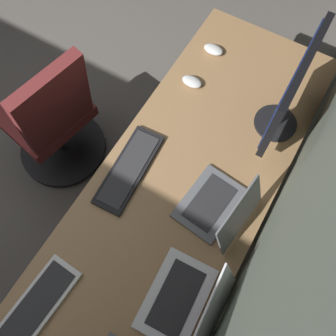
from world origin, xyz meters
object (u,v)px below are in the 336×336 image
(laptop_left, at_px, (221,207))
(mouse_main, at_px, (213,49))
(keyboard_spare, at_px, (129,169))
(monitor_primary, at_px, (291,91))
(keyboard_main, at_px, (33,311))
(office_chair, at_px, (53,121))
(laptop_leftmost, at_px, (190,305))
(mouse_spare, at_px, (192,82))
(drawer_pedestal, at_px, (145,282))

(laptop_left, distance_m, mouse_main, 0.86)
(laptop_left, bearing_deg, keyboard_spare, -85.49)
(monitor_primary, distance_m, mouse_main, 0.56)
(keyboard_main, bearing_deg, mouse_main, 179.57)
(keyboard_spare, bearing_deg, office_chair, -101.10)
(laptop_left, bearing_deg, mouse_main, -150.64)
(laptop_leftmost, bearing_deg, mouse_main, -156.78)
(mouse_main, bearing_deg, monitor_primary, 62.16)
(mouse_main, distance_m, mouse_spare, 0.23)
(monitor_primary, height_order, laptop_leftmost, monitor_primary)
(monitor_primary, relative_size, office_chair, 0.53)
(keyboard_main, bearing_deg, mouse_spare, 179.41)
(drawer_pedestal, height_order, monitor_primary, monitor_primary)
(monitor_primary, distance_m, keyboard_spare, 0.76)
(laptop_left, relative_size, keyboard_spare, 0.75)
(monitor_primary, distance_m, keyboard_main, 1.33)
(drawer_pedestal, distance_m, keyboard_spare, 0.59)
(monitor_primary, bearing_deg, drawer_pedestal, -12.11)
(monitor_primary, relative_size, mouse_main, 4.95)
(drawer_pedestal, relative_size, mouse_main, 6.68)
(keyboard_main, xyz_separation_m, keyboard_spare, (-0.68, -0.00, 0.00))
(laptop_left, xyz_separation_m, mouse_main, (-0.75, -0.42, -0.03))
(mouse_spare, height_order, office_chair, office_chair)
(keyboard_main, bearing_deg, drawer_pedestal, 140.91)
(laptop_left, bearing_deg, keyboard_main, -31.27)
(drawer_pedestal, xyz_separation_m, mouse_spare, (-0.90, -0.25, 0.40))
(keyboard_spare, distance_m, mouse_main, 0.78)
(keyboard_main, height_order, keyboard_spare, same)
(mouse_main, bearing_deg, office_chair, -43.57)
(laptop_leftmost, xyz_separation_m, keyboard_spare, (-0.36, -0.51, -0.04))
(laptop_left, height_order, keyboard_main, laptop_left)
(drawer_pedestal, distance_m, monitor_primary, 1.12)
(laptop_leftmost, height_order, laptop_left, laptop_leftmost)
(monitor_primary, xyz_separation_m, keyboard_spare, (0.55, -0.46, -0.25))
(mouse_spare, xyz_separation_m, office_chair, (0.43, -0.63, -0.29))
(mouse_main, bearing_deg, drawer_pedestal, 12.76)
(monitor_primary, bearing_deg, mouse_main, -117.84)
(monitor_primary, relative_size, keyboard_spare, 1.20)
(drawer_pedestal, distance_m, mouse_main, 1.23)
(keyboard_spare, height_order, mouse_spare, mouse_spare)
(drawer_pedestal, xyz_separation_m, laptop_left, (-0.38, 0.17, 0.43))
(drawer_pedestal, bearing_deg, office_chair, -117.90)
(office_chair, bearing_deg, mouse_main, 136.43)
(keyboard_spare, bearing_deg, monitor_primary, 139.76)
(mouse_main, xyz_separation_m, office_chair, (0.66, -0.63, -0.29))
(monitor_primary, bearing_deg, laptop_leftmost, 2.69)
(keyboard_spare, height_order, mouse_main, mouse_main)
(mouse_main, distance_m, office_chair, 0.96)
(monitor_primary, xyz_separation_m, laptop_leftmost, (0.91, 0.04, -0.21))
(keyboard_spare, bearing_deg, keyboard_main, 0.25)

